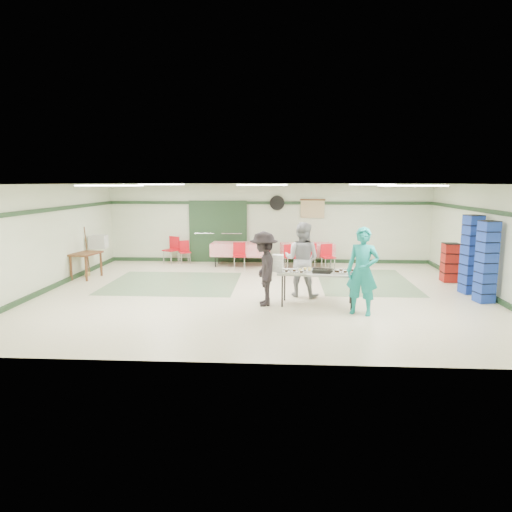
# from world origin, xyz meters

# --- Properties ---
(floor) EXTENTS (11.00, 11.00, 0.00)m
(floor) POSITION_xyz_m (0.00, 0.00, 0.00)
(floor) COLOR beige
(floor) RESTS_ON ground
(ceiling) EXTENTS (11.00, 11.00, 0.00)m
(ceiling) POSITION_xyz_m (0.00, 0.00, 2.70)
(ceiling) COLOR white
(ceiling) RESTS_ON wall_back
(wall_back) EXTENTS (11.00, 0.00, 11.00)m
(wall_back) POSITION_xyz_m (0.00, 4.50, 1.35)
(wall_back) COLOR beige
(wall_back) RESTS_ON floor
(wall_front) EXTENTS (11.00, 0.00, 11.00)m
(wall_front) POSITION_xyz_m (0.00, -4.50, 1.35)
(wall_front) COLOR beige
(wall_front) RESTS_ON floor
(wall_left) EXTENTS (0.00, 9.00, 9.00)m
(wall_left) POSITION_xyz_m (-5.50, 0.00, 1.35)
(wall_left) COLOR beige
(wall_left) RESTS_ON floor
(wall_right) EXTENTS (0.00, 9.00, 9.00)m
(wall_right) POSITION_xyz_m (5.50, 0.00, 1.35)
(wall_right) COLOR beige
(wall_right) RESTS_ON floor
(trim_back) EXTENTS (11.00, 0.06, 0.10)m
(trim_back) POSITION_xyz_m (0.00, 4.47, 2.05)
(trim_back) COLOR #1E371F
(trim_back) RESTS_ON wall_back
(baseboard_back) EXTENTS (11.00, 0.06, 0.12)m
(baseboard_back) POSITION_xyz_m (0.00, 4.47, 0.06)
(baseboard_back) COLOR #1E371F
(baseboard_back) RESTS_ON floor
(trim_left) EXTENTS (0.06, 9.00, 0.10)m
(trim_left) POSITION_xyz_m (-5.47, 0.00, 2.05)
(trim_left) COLOR #1E371F
(trim_left) RESTS_ON wall_back
(baseboard_left) EXTENTS (0.06, 9.00, 0.12)m
(baseboard_left) POSITION_xyz_m (-5.47, 0.00, 0.06)
(baseboard_left) COLOR #1E371F
(baseboard_left) RESTS_ON floor
(trim_right) EXTENTS (0.06, 9.00, 0.10)m
(trim_right) POSITION_xyz_m (5.47, 0.00, 2.05)
(trim_right) COLOR #1E371F
(trim_right) RESTS_ON wall_back
(baseboard_right) EXTENTS (0.06, 9.00, 0.12)m
(baseboard_right) POSITION_xyz_m (5.47, 0.00, 0.06)
(baseboard_right) COLOR #1E371F
(baseboard_right) RESTS_ON floor
(green_patch_a) EXTENTS (3.50, 3.00, 0.01)m
(green_patch_a) POSITION_xyz_m (-2.50, 1.00, 0.00)
(green_patch_a) COLOR gray
(green_patch_a) RESTS_ON floor
(green_patch_b) EXTENTS (2.50, 3.50, 0.01)m
(green_patch_b) POSITION_xyz_m (2.80, 1.50, 0.00)
(green_patch_b) COLOR gray
(green_patch_b) RESTS_ON floor
(double_door_left) EXTENTS (0.90, 0.06, 2.10)m
(double_door_left) POSITION_xyz_m (-2.20, 4.44, 1.05)
(double_door_left) COLOR gray
(double_door_left) RESTS_ON floor
(double_door_right) EXTENTS (0.90, 0.06, 2.10)m
(double_door_right) POSITION_xyz_m (-1.25, 4.44, 1.05)
(double_door_right) COLOR gray
(double_door_right) RESTS_ON floor
(door_frame) EXTENTS (2.00, 0.03, 2.15)m
(door_frame) POSITION_xyz_m (-1.73, 4.42, 1.05)
(door_frame) COLOR #1E371F
(door_frame) RESTS_ON floor
(wall_fan) EXTENTS (0.50, 0.10, 0.50)m
(wall_fan) POSITION_xyz_m (0.30, 4.44, 2.05)
(wall_fan) COLOR black
(wall_fan) RESTS_ON wall_back
(scroll_banner) EXTENTS (0.80, 0.02, 0.60)m
(scroll_banner) POSITION_xyz_m (1.50, 4.44, 1.85)
(scroll_banner) COLOR tan
(scroll_banner) RESTS_ON wall_back
(serving_table) EXTENTS (1.81, 0.88, 0.76)m
(serving_table) POSITION_xyz_m (1.28, -1.05, 0.71)
(serving_table) COLOR #BCBBB6
(serving_table) RESTS_ON floor
(sheet_tray_right) EXTENTS (0.61, 0.49, 0.02)m
(sheet_tray_right) POSITION_xyz_m (1.86, -1.11, 0.77)
(sheet_tray_right) COLOR silver
(sheet_tray_right) RESTS_ON serving_table
(sheet_tray_mid) EXTENTS (0.65, 0.52, 0.02)m
(sheet_tray_mid) POSITION_xyz_m (1.13, -0.96, 0.77)
(sheet_tray_mid) COLOR silver
(sheet_tray_mid) RESTS_ON serving_table
(sheet_tray_left) EXTENTS (0.57, 0.45, 0.02)m
(sheet_tray_left) POSITION_xyz_m (0.77, -1.18, 0.77)
(sheet_tray_left) COLOR silver
(sheet_tray_left) RESTS_ON serving_table
(baking_pan) EXTENTS (0.47, 0.32, 0.08)m
(baking_pan) POSITION_xyz_m (1.39, -1.12, 0.80)
(baking_pan) COLOR black
(baking_pan) RESTS_ON serving_table
(foam_box_stack) EXTENTS (0.26, 0.24, 0.38)m
(foam_box_stack) POSITION_xyz_m (0.40, -1.06, 0.95)
(foam_box_stack) COLOR white
(foam_box_stack) RESTS_ON serving_table
(volunteer_teal) EXTENTS (0.79, 0.68, 1.84)m
(volunteer_teal) POSITION_xyz_m (2.16, -1.72, 0.92)
(volunteer_teal) COLOR teal
(volunteer_teal) RESTS_ON floor
(volunteer_grey) EXTENTS (1.06, 0.94, 1.81)m
(volunteer_grey) POSITION_xyz_m (0.96, -0.24, 0.90)
(volunteer_grey) COLOR gray
(volunteer_grey) RESTS_ON floor
(volunteer_dark) EXTENTS (0.74, 1.14, 1.67)m
(volunteer_dark) POSITION_xyz_m (0.08, -1.11, 0.84)
(volunteer_dark) COLOR black
(volunteer_dark) RESTS_ON floor
(dining_table_a) EXTENTS (1.78, 1.01, 0.77)m
(dining_table_a) POSITION_xyz_m (1.32, 3.73, 0.57)
(dining_table_a) COLOR red
(dining_table_a) RESTS_ON floor
(dining_table_b) EXTENTS (1.94, 0.91, 0.77)m
(dining_table_b) POSITION_xyz_m (-0.88, 3.73, 0.57)
(dining_table_b) COLOR red
(dining_table_b) RESTS_ON floor
(chair_a) EXTENTS (0.52, 0.52, 0.84)m
(chair_a) POSITION_xyz_m (1.35, 3.16, 0.51)
(chair_a) COLOR red
(chair_a) RESTS_ON floor
(chair_b) EXTENTS (0.45, 0.46, 0.80)m
(chair_b) POSITION_xyz_m (0.74, 3.16, 0.49)
(chair_b) COLOR red
(chair_b) RESTS_ON floor
(chair_c) EXTENTS (0.47, 0.47, 0.82)m
(chair_c) POSITION_xyz_m (1.91, 3.16, 0.50)
(chair_c) COLOR red
(chair_c) RESTS_ON floor
(chair_d) EXTENTS (0.43, 0.43, 0.85)m
(chair_d) POSITION_xyz_m (-0.88, 3.16, 0.52)
(chair_d) COLOR red
(chair_d) RESTS_ON floor
(chair_loose_a) EXTENTS (0.48, 0.48, 0.78)m
(chair_loose_a) POSITION_xyz_m (-2.85, 4.07, 0.47)
(chair_loose_a) COLOR red
(chair_loose_a) RESTS_ON floor
(chair_loose_b) EXTENTS (0.58, 0.58, 0.92)m
(chair_loose_b) POSITION_xyz_m (-3.24, 4.01, 0.57)
(chair_loose_b) COLOR red
(chair_loose_b) RESTS_ON floor
(crate_stack_blue_a) EXTENTS (0.45, 0.45, 1.96)m
(crate_stack_blue_a) POSITION_xyz_m (5.15, 0.27, 0.98)
(crate_stack_blue_a) COLOR #193B9A
(crate_stack_blue_a) RESTS_ON floor
(crate_stack_red) EXTENTS (0.42, 0.42, 1.08)m
(crate_stack_red) POSITION_xyz_m (5.15, 1.62, 0.54)
(crate_stack_red) COLOR #9C0F12
(crate_stack_red) RESTS_ON floor
(crate_stack_blue_b) EXTENTS (0.43, 0.43, 1.89)m
(crate_stack_blue_b) POSITION_xyz_m (5.15, -0.59, 0.95)
(crate_stack_blue_b) COLOR #193B9A
(crate_stack_blue_b) RESTS_ON floor
(printer_table) EXTENTS (0.74, 1.01, 0.74)m
(printer_table) POSITION_xyz_m (-5.15, 1.49, 0.65)
(printer_table) COLOR brown
(printer_table) RESTS_ON floor
(office_printer) EXTENTS (0.54, 0.49, 0.40)m
(office_printer) POSITION_xyz_m (-5.15, 2.43, 0.94)
(office_printer) COLOR #ACACA8
(office_printer) RESTS_ON printer_table
(broom) EXTENTS (0.07, 0.23, 1.44)m
(broom) POSITION_xyz_m (-5.23, 1.77, 0.75)
(broom) COLOR brown
(broom) RESTS_ON floor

